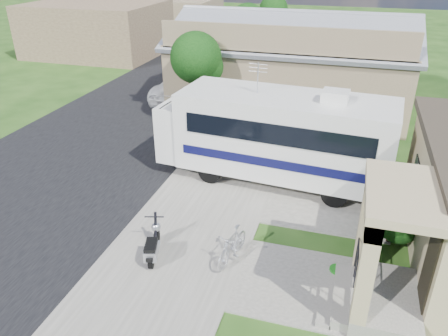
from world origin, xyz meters
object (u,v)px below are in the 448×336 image
(shrub, at_px, (397,206))
(van, at_px, (211,58))
(scooter, at_px, (153,245))
(garden_hose, at_px, (337,272))
(pickup_truck, at_px, (186,85))
(bicycle, at_px, (232,247))
(motorhome, at_px, (276,134))

(shrub, height_order, van, shrub)
(scooter, xyz_separation_m, garden_hose, (5.06, 0.78, -0.38))
(scooter, relative_size, van, 0.29)
(pickup_truck, bearing_deg, bicycle, 113.47)
(pickup_truck, bearing_deg, motorhome, 126.75)
(shrub, xyz_separation_m, scooter, (-6.51, -2.80, -0.78))
(scooter, xyz_separation_m, pickup_truck, (-4.38, 13.96, 0.33))
(bicycle, height_order, pickup_truck, pickup_truck)
(bicycle, distance_m, van, 21.54)
(shrub, xyz_separation_m, garden_hose, (-1.45, -2.02, -1.16))
(shrub, relative_size, scooter, 1.56)
(motorhome, relative_size, shrub, 3.55)
(motorhome, distance_m, garden_hose, 5.90)
(shrub, height_order, bicycle, shrub)
(scooter, relative_size, bicycle, 0.95)
(scooter, bearing_deg, garden_hose, -7.62)
(scooter, bearing_deg, pickup_truck, 91.03)
(motorhome, xyz_separation_m, van, (-7.47, 15.07, -1.07))
(pickup_truck, relative_size, van, 1.05)
(pickup_truck, xyz_separation_m, garden_hose, (9.44, -13.18, -0.71))
(scooter, distance_m, pickup_truck, 14.63)
(motorhome, distance_m, shrub, 5.11)
(shrub, height_order, scooter, shrub)
(pickup_truck, bearing_deg, scooter, 104.88)
(van, distance_m, garden_hose, 22.46)
(shrub, height_order, garden_hose, shrub)
(van, bearing_deg, shrub, -54.50)
(van, xyz_separation_m, garden_hose, (10.17, -20.01, -0.71))
(pickup_truck, height_order, van, pickup_truck)
(scooter, xyz_separation_m, van, (-5.11, 20.79, 0.33))
(bicycle, bearing_deg, garden_hose, 17.26)
(bicycle, bearing_deg, scooter, -154.08)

